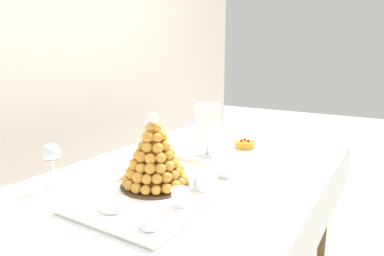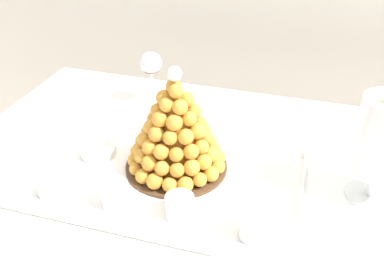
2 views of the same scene
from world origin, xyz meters
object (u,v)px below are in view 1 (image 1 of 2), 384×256
(dessert_cup_left, at_px, (150,219))
(dessert_cup_mid_left, at_px, (181,198))
(serving_tray, at_px, (165,190))
(wine_glass, at_px, (52,154))
(dessert_cup_mid_right, at_px, (226,170))
(creme_brulee_ramekin, at_px, (114,204))
(fruit_tart_plate, at_px, (245,146))
(croquembouche, at_px, (155,158))
(macaron_goblet, at_px, (208,123))
(dessert_cup_centre, at_px, (202,183))

(dessert_cup_left, xyz_separation_m, dessert_cup_mid_left, (0.16, 0.01, 0.00))
(serving_tray, height_order, wine_glass, wine_glass)
(dessert_cup_mid_right, bearing_deg, dessert_cup_mid_left, 178.40)
(creme_brulee_ramekin, bearing_deg, dessert_cup_mid_right, -21.83)
(dessert_cup_mid_left, bearing_deg, fruit_tart_plate, 7.08)
(croquembouche, distance_m, dessert_cup_left, 0.31)
(dessert_cup_mid_right, xyz_separation_m, wine_glass, (-0.41, 0.49, 0.09))
(dessert_cup_mid_left, bearing_deg, serving_tray, 56.53)
(dessert_cup_mid_right, relative_size, macaron_goblet, 0.22)
(serving_tray, relative_size, creme_brulee_ramekin, 6.96)
(dessert_cup_mid_left, relative_size, fruit_tart_plate, 0.32)
(macaron_goblet, relative_size, wine_glass, 1.58)
(dessert_cup_centre, bearing_deg, serving_tray, 123.87)
(croquembouche, relative_size, macaron_goblet, 1.03)
(serving_tray, distance_m, dessert_cup_left, 0.26)
(creme_brulee_ramekin, bearing_deg, dessert_cup_centre, -30.12)
(dessert_cup_centre, height_order, wine_glass, wine_glass)
(croquembouche, height_order, fruit_tart_plate, croquembouche)
(creme_brulee_ramekin, bearing_deg, serving_tray, -14.26)
(dessert_cup_centre, bearing_deg, dessert_cup_mid_right, -5.43)
(dessert_cup_left, bearing_deg, croquembouche, 35.21)
(dessert_cup_left, height_order, dessert_cup_centre, dessert_cup_left)
(wine_glass, bearing_deg, dessert_cup_centre, -62.61)
(serving_tray, bearing_deg, fruit_tart_plate, -1.92)
(croquembouche, distance_m, creme_brulee_ramekin, 0.23)
(macaron_goblet, bearing_deg, dessert_cup_mid_left, -159.51)
(wine_glass, bearing_deg, serving_tray, -64.63)
(fruit_tart_plate, bearing_deg, dessert_cup_mid_right, -166.88)
(dessert_cup_mid_left, bearing_deg, wine_glass, 101.81)
(dessert_cup_left, height_order, dessert_cup_mid_right, dessert_cup_mid_right)
(dessert_cup_centre, xyz_separation_m, wine_glass, (-0.25, 0.48, 0.09))
(dessert_cup_mid_right, distance_m, wine_glass, 0.65)
(dessert_cup_mid_left, xyz_separation_m, wine_glass, (-0.10, 0.48, 0.09))
(dessert_cup_left, xyz_separation_m, macaron_goblet, (0.70, 0.21, 0.12))
(serving_tray, relative_size, macaron_goblet, 2.43)
(wine_glass, bearing_deg, fruit_tart_plate, -25.24)
(serving_tray, bearing_deg, creme_brulee_ramekin, 165.74)
(dessert_cup_left, distance_m, macaron_goblet, 0.74)
(dessert_cup_mid_right, bearing_deg, serving_tray, 152.20)
(croquembouche, relative_size, wine_glass, 1.62)
(creme_brulee_ramekin, height_order, macaron_goblet, macaron_goblet)
(dessert_cup_mid_right, relative_size, creme_brulee_ramekin, 0.62)
(dessert_cup_centre, distance_m, wine_glass, 0.55)
(dessert_cup_centre, relative_size, wine_glass, 0.37)
(fruit_tart_plate, xyz_separation_m, wine_glass, (-0.83, 0.39, 0.11))
(dessert_cup_centre, relative_size, creme_brulee_ramekin, 0.68)
(creme_brulee_ramekin, height_order, wine_glass, wine_glass)
(dessert_cup_mid_right, relative_size, wine_glass, 0.34)
(dessert_cup_mid_left, xyz_separation_m, dessert_cup_mid_right, (0.31, -0.01, 0.00))
(dessert_cup_mid_right, height_order, macaron_goblet, macaron_goblet)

